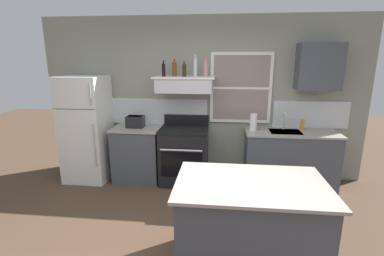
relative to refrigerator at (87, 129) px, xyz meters
The scene contains 17 objects.
back_wall 2.03m from the refrigerator, 11.29° to the left, with size 5.40×0.11×2.70m.
refrigerator is the anchor object (origin of this frame).
counter_left_of_stove 0.95m from the refrigerator, ahead, with size 0.79×0.63×0.91m.
toaster 0.84m from the refrigerator, ahead, with size 0.30×0.20×0.19m.
stove_range 1.70m from the refrigerator, ahead, with size 0.76×0.69×1.09m.
range_hood_shelf 1.82m from the refrigerator, ahead, with size 0.96×0.52×0.24m.
bottle_balsamic_dark 1.64m from the refrigerator, ahead, with size 0.06×0.06×0.25m.
bottle_amber_wine 1.79m from the refrigerator, ahead, with size 0.07×0.07×0.27m.
bottle_brown_stout 1.92m from the refrigerator, ahead, with size 0.06×0.06×0.23m.
bottle_clear_tall 2.09m from the refrigerator, ahead, with size 0.06×0.06×0.34m.
bottle_rose_pink 2.22m from the refrigerator, ahead, with size 0.07×0.07×0.30m.
counter_right_with_sink 3.38m from the refrigerator, ahead, with size 1.43×0.63×0.91m.
sink_faucet 3.26m from the refrigerator, ahead, with size 0.03×0.17×0.28m.
paper_towel_roll 2.76m from the refrigerator, ahead, with size 0.11×0.11×0.27m, color white.
dish_soap_bottle 3.54m from the refrigerator, ahead, with size 0.06×0.06×0.18m, color orange.
kitchen_island 3.18m from the refrigerator, 36.45° to the right, with size 1.40×0.90×0.91m.
upper_cabinet_right 3.84m from the refrigerator, ahead, with size 0.64×0.32×0.70m.
Camera 1 is at (0.34, -2.43, 2.02)m, focal length 25.84 mm.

